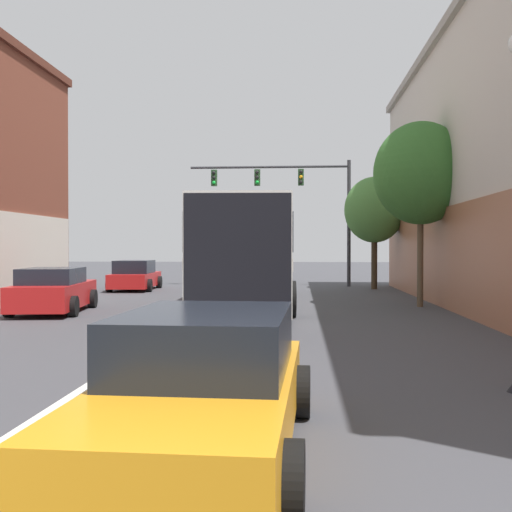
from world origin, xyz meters
TOP-DOWN VIEW (x-y plane):
  - lane_center_line at (0.00, 16.25)m, footprint 0.14×44.51m
  - bus at (1.18, 19.10)m, footprint 3.33×13.00m
  - hatchback_foreground at (2.02, 4.36)m, footprint 2.03×4.24m
  - parked_car_left_near at (-4.29, 15.96)m, footprint 2.33×4.26m
  - parked_car_left_mid at (-4.46, 25.35)m, footprint 2.12×4.19m
  - traffic_signal_gantry at (2.69, 28.49)m, footprint 7.94×0.36m
  - street_tree_near at (6.80, 18.44)m, footprint 3.00×2.70m
  - street_tree_far at (6.36, 26.65)m, footprint 2.75×2.47m

SIDE VIEW (x-z plane):
  - lane_center_line at x=0.00m, z-range 0.00..0.01m
  - hatchback_foreground at x=2.02m, z-range -0.04..1.25m
  - parked_car_left_mid at x=-4.46m, z-range -0.04..1.29m
  - parked_car_left_near at x=-4.29m, z-range -0.03..1.28m
  - bus at x=1.18m, z-range 0.21..3.44m
  - street_tree_far at x=6.36m, z-range 1.05..6.21m
  - street_tree_near at x=6.80m, z-range 1.31..7.26m
  - traffic_signal_gantry at x=2.69m, z-range 1.52..7.73m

